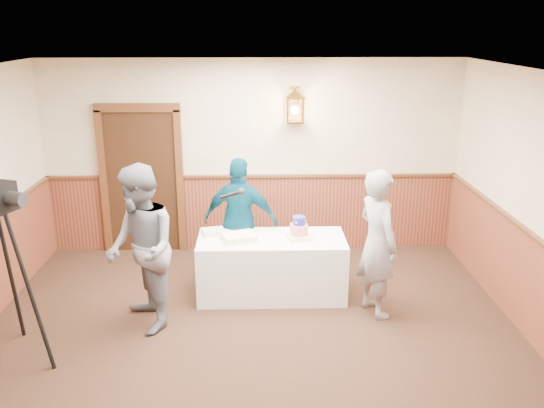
# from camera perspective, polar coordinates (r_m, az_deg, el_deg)

# --- Properties ---
(ground) EXTENTS (7.00, 7.00, 0.00)m
(ground) POSITION_cam_1_polar(r_m,az_deg,el_deg) (5.69, -2.08, -17.46)
(ground) COLOR black
(ground) RESTS_ON ground
(room_shell) EXTENTS (6.02, 7.02, 2.81)m
(room_shell) POSITION_cam_1_polar(r_m,az_deg,el_deg) (5.40, -2.79, -1.26)
(room_shell) COLOR beige
(room_shell) RESTS_ON ground
(display_table) EXTENTS (1.80, 0.80, 0.75)m
(display_table) POSITION_cam_1_polar(r_m,az_deg,el_deg) (7.17, -0.04, -6.20)
(display_table) COLOR white
(display_table) RESTS_ON ground
(tiered_cake) EXTENTS (0.33, 0.33, 0.28)m
(tiered_cake) POSITION_cam_1_polar(r_m,az_deg,el_deg) (6.99, 2.68, -2.58)
(tiered_cake) COLOR #FFF6BD
(tiered_cake) RESTS_ON display_table
(sheet_cake_yellow) EXTENTS (0.46, 0.41, 0.08)m
(sheet_cake_yellow) POSITION_cam_1_polar(r_m,az_deg,el_deg) (6.95, -3.28, -3.31)
(sheet_cake_yellow) COLOR #F1F693
(sheet_cake_yellow) RESTS_ON display_table
(sheet_cake_green) EXTENTS (0.31, 0.27, 0.06)m
(sheet_cake_green) POSITION_cam_1_polar(r_m,az_deg,el_deg) (7.18, -5.83, -2.76)
(sheet_cake_green) COLOR #95CD90
(sheet_cake_green) RESTS_ON display_table
(interviewer) EXTENTS (1.63, 1.11, 1.85)m
(interviewer) POSITION_cam_1_polar(r_m,az_deg,el_deg) (6.37, -12.86, -4.40)
(interviewer) COLOR slate
(interviewer) RESTS_ON ground
(baker) EXTENTS (0.63, 0.74, 1.73)m
(baker) POSITION_cam_1_polar(r_m,az_deg,el_deg) (6.66, 10.40, -3.84)
(baker) COLOR gray
(baker) RESTS_ON ground
(assistant_p) EXTENTS (1.03, 0.60, 1.64)m
(assistant_p) POSITION_cam_1_polar(r_m,az_deg,el_deg) (7.43, -3.14, -1.64)
(assistant_p) COLOR #063C52
(assistant_p) RESTS_ON ground
(tv_camera_rig) EXTENTS (0.73, 0.68, 1.87)m
(tv_camera_rig) POSITION_cam_1_polar(r_m,az_deg,el_deg) (6.21, -25.13, -7.19)
(tv_camera_rig) COLOR black
(tv_camera_rig) RESTS_ON ground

